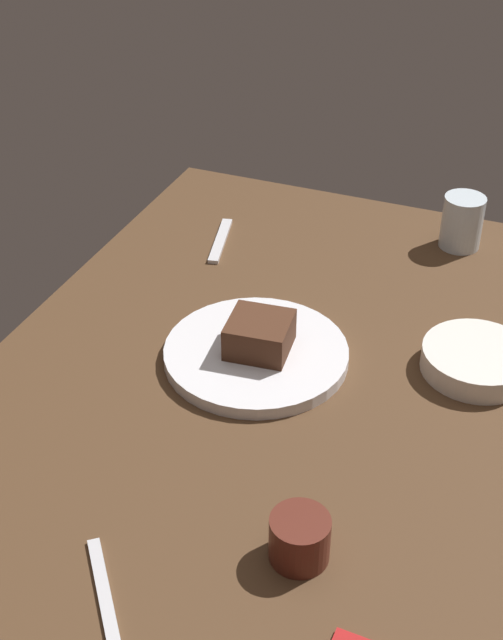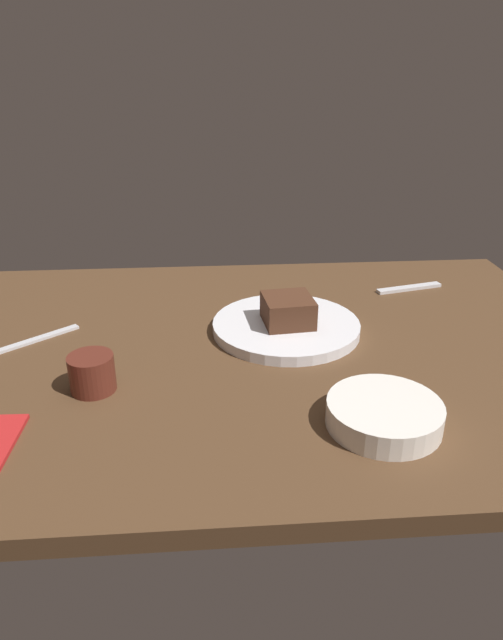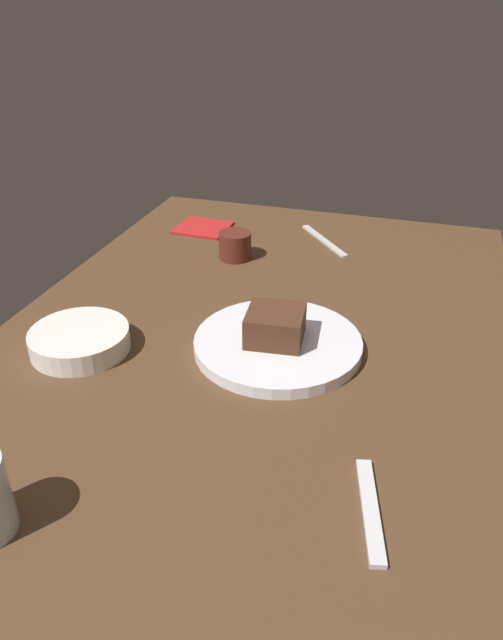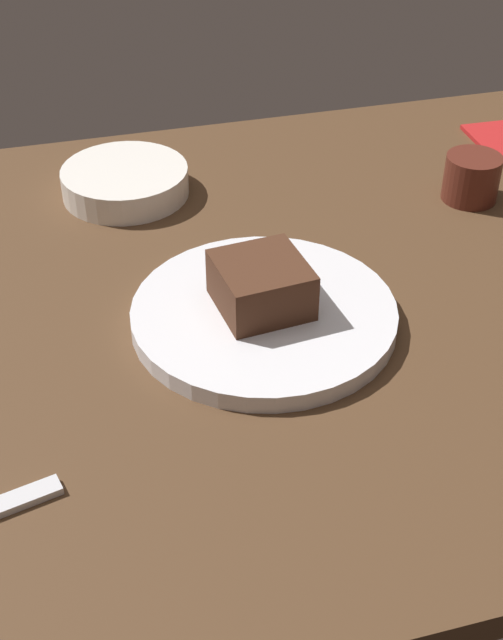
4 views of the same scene
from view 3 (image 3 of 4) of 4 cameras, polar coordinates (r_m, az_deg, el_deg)
name	(u,v)px [view 3 (image 3 of 4)]	position (r cm, az deg, el deg)	size (l,w,h in cm)	color
dining_table	(256,337)	(101.07, 0.44, -1.61)	(120.00, 84.00, 3.00)	#4C331E
dessert_plate	(278,344)	(94.68, 2.54, -2.30)	(26.77, 26.77, 1.91)	silver
chocolate_cake_slice	(275,325)	(92.81, 2.30, -0.52)	(8.78, 8.56, 4.99)	#472819
side_bowl	(80,340)	(97.89, -16.17, -1.87)	(15.72, 15.72, 3.50)	white
coffee_cup	(235,245)	(125.15, -1.59, 7.18)	(6.83, 6.83, 5.70)	#562319
dessert_spoon	(370,509)	(70.55, 11.33, -17.41)	(15.00, 1.80, 0.70)	silver
butter_knife	(324,241)	(135.23, 6.98, 7.58)	(19.00, 1.40, 0.50)	silver
folded_napkin	(203,228)	(141.83, -4.71, 8.82)	(11.11, 11.90, 0.60)	#B21E1E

